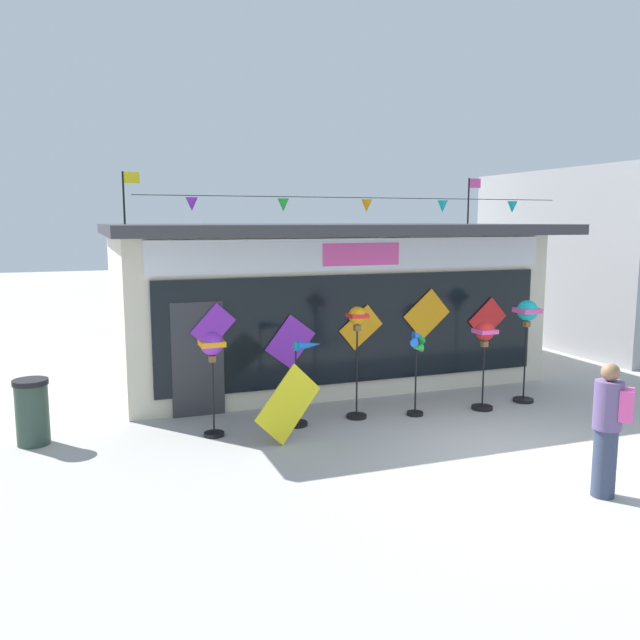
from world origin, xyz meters
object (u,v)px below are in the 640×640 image
Objects in this scene: wind_spinner_far_left at (212,352)px; wind_spinner_right at (484,344)px; wind_spinner_center_left at (357,335)px; wind_spinner_left at (303,375)px; display_kite_on_ground at (288,404)px; wind_spinner_center_right at (417,360)px; wind_spinner_far_right at (527,321)px; trash_bin at (32,412)px; kite_shop_building at (313,297)px; person_near_camera at (609,427)px.

wind_spinner_right is (4.84, -0.20, -0.14)m from wind_spinner_far_left.
wind_spinner_far_left is 0.86× the size of wind_spinner_center_left.
wind_spinner_left is 1.30× the size of display_kite_on_ground.
wind_spinner_center_right is 0.78× the size of wind_spinner_far_right.
wind_spinner_center_left is 1.92× the size of trash_bin.
wind_spinner_right reaches higher than display_kite_on_ground.
kite_shop_building is at bearing 97.32° from wind_spinner_center_right.
wind_spinner_right is (1.82, -3.98, -0.47)m from kite_shop_building.
wind_spinner_far_right is (2.83, -3.81, -0.14)m from kite_shop_building.
wind_spinner_far_left is 1.52× the size of display_kite_on_ground.
wind_spinner_left is 0.88m from display_kite_on_ground.
wind_spinner_left is at bearing 55.13° from display_kite_on_ground.
wind_spinner_left is 0.90× the size of wind_spinner_right.
kite_shop_building reaches higher than wind_spinner_far_right.
wind_spinner_far_left is 3.54m from wind_spinner_center_right.
wind_spinner_far_right is 8.59m from trash_bin.
wind_spinner_right is (1.31, -0.07, 0.21)m from wind_spinner_center_right.
trash_bin is at bearing -150.41° from kite_shop_building.
wind_spinner_far_left is at bearing -128.61° from kite_shop_building.
trash_bin is at bearing 168.02° from wind_spinner_far_left.
display_kite_on_ground is at bearing -173.60° from wind_spinner_right.
wind_spinner_right is at bearing -4.43° from wind_spinner_left.
trash_bin is (-4.17, 0.50, -0.34)m from wind_spinner_left.
person_near_camera is (-0.76, -3.76, -0.32)m from wind_spinner_right.
display_kite_on_ground is at bearing -168.78° from wind_spinner_center_right.
wind_spinner_far_right is 4.36m from person_near_camera.
wind_spinner_far_left is at bearing 149.05° from display_kite_on_ground.
wind_spinner_left is 0.96× the size of wind_spinner_center_right.
wind_spinner_center_left is 3.36m from wind_spinner_far_right.
trash_bin is at bearing 176.02° from wind_spinner_far_right.
trash_bin is 3.88m from display_kite_on_ground.
wind_spinner_center_left reaches higher than wind_spinner_far_left.
trash_bin is (-2.65, 0.56, -0.83)m from wind_spinner_far_left.
wind_spinner_far_left is 1.66× the size of trash_bin.
person_near_camera is at bearing -57.50° from wind_spinner_left.
wind_spinner_center_right is 2.39m from wind_spinner_far_right.
wind_spinner_left is (1.51, 0.06, -0.49)m from wind_spinner_far_left.
display_kite_on_ground is (-1.98, -4.41, -1.09)m from kite_shop_building.
wind_spinner_center_right is at bearing -177.56° from wind_spinner_far_right.
kite_shop_building reaches higher than wind_spinner_far_left.
wind_spinner_right is 3.87m from display_kite_on_ground.
kite_shop_building is 3.72m from wind_spinner_center_left.
wind_spinner_far_right reaches higher than wind_spinner_center_right.
trash_bin is (-7.49, 0.76, -0.69)m from wind_spinner_right.
wind_spinner_far_left reaches higher than trash_bin.
wind_spinner_far_right is (1.02, 0.17, 0.32)m from wind_spinner_right.
wind_spinner_right is 0.83× the size of wind_spinner_far_right.
wind_spinner_far_right reaches higher than trash_bin.
wind_spinner_center_left is at bearing 177.63° from wind_spinner_far_right.
trash_bin is (-6.72, 4.52, -0.38)m from person_near_camera.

